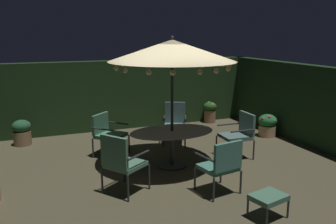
# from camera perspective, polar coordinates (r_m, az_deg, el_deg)

# --- Properties ---
(ground_plane) EXTENTS (7.89, 7.10, 0.02)m
(ground_plane) POSITION_cam_1_polar(r_m,az_deg,el_deg) (7.50, 0.24, -8.80)
(ground_plane) COLOR brown
(hedge_backdrop_rear) EXTENTS (7.89, 0.30, 1.95)m
(hedge_backdrop_rear) POSITION_cam_1_polar(r_m,az_deg,el_deg) (10.36, -6.82, 2.79)
(hedge_backdrop_rear) COLOR #1E351A
(hedge_backdrop_rear) RESTS_ON ground_plane
(hedge_backdrop_right) EXTENTS (0.30, 7.10, 1.95)m
(hedge_backdrop_right) POSITION_cam_1_polar(r_m,az_deg,el_deg) (9.28, 22.55, 0.76)
(hedge_backdrop_right) COLOR #193019
(hedge_backdrop_right) RESTS_ON ground_plane
(patio_dining_table) EXTENTS (1.77, 1.19, 0.75)m
(patio_dining_table) POSITION_cam_1_polar(r_m,az_deg,el_deg) (7.39, 0.63, -4.13)
(patio_dining_table) COLOR #303133
(patio_dining_table) RESTS_ON ground_plane
(patio_umbrella) EXTENTS (2.53, 2.53, 2.66)m
(patio_umbrella) POSITION_cam_1_polar(r_m,az_deg,el_deg) (7.08, 0.67, 9.72)
(patio_umbrella) COLOR #2A2B2E
(patio_umbrella) RESTS_ON ground_plane
(patio_chair_north) EXTENTS (0.76, 0.78, 1.01)m
(patio_chair_north) POSITION_cam_1_polar(r_m,az_deg,el_deg) (8.94, 1.10, -1.45)
(patio_chair_north) COLOR #322F35
(patio_chair_north) RESTS_ON ground_plane
(patio_chair_northeast) EXTENTS (0.86, 0.86, 0.94)m
(patio_chair_northeast) POSITION_cam_1_polar(r_m,az_deg,el_deg) (8.14, -9.66, -3.04)
(patio_chair_northeast) COLOR #2E2832
(patio_chair_northeast) RESTS_ON ground_plane
(patio_chair_east) EXTENTS (0.84, 0.84, 1.07)m
(patio_chair_east) POSITION_cam_1_polar(r_m,az_deg,el_deg) (6.16, -7.46, -7.59)
(patio_chair_east) COLOR #292B2D
(patio_chair_east) RESTS_ON ground_plane
(patio_chair_southeast) EXTENTS (0.71, 0.66, 0.96)m
(patio_chair_southeast) POSITION_cam_1_polar(r_m,az_deg,el_deg) (6.18, 8.55, -8.08)
(patio_chair_southeast) COLOR #293034
(patio_chair_southeast) RESTS_ON ground_plane
(patio_chair_south) EXTENTS (0.65, 0.64, 0.99)m
(patio_chair_south) POSITION_cam_1_polar(r_m,az_deg,el_deg) (8.08, 11.29, -3.12)
(patio_chair_south) COLOR #322D30
(patio_chair_south) RESTS_ON ground_plane
(ottoman_footrest) EXTENTS (0.59, 0.50, 0.37)m
(ottoman_footrest) POSITION_cam_1_polar(r_m,az_deg,el_deg) (5.67, 15.68, -13.03)
(ottoman_footrest) COLOR #2D2E30
(ottoman_footrest) RESTS_ON ground_plane
(potted_plant_left_far) EXTENTS (0.44, 0.44, 0.63)m
(potted_plant_left_far) POSITION_cam_1_polar(r_m,az_deg,el_deg) (9.52, -22.21, -2.97)
(potted_plant_left_far) COLOR #8C6C4D
(potted_plant_left_far) RESTS_ON ground_plane
(potted_plant_front_corner) EXTENTS (0.41, 0.41, 0.64)m
(potted_plant_front_corner) POSITION_cam_1_polar(r_m,az_deg,el_deg) (11.09, 6.67, 0.15)
(potted_plant_front_corner) COLOR #8B654A
(potted_plant_front_corner) RESTS_ON ground_plane
(potted_plant_right_far) EXTENTS (0.37, 0.37, 0.53)m
(potted_plant_right_far) POSITION_cam_1_polar(r_m,az_deg,el_deg) (10.53, 0.79, -0.83)
(potted_plant_right_far) COLOR tan
(potted_plant_right_far) RESTS_ON ground_plane
(potted_plant_back_center) EXTENTS (0.49, 0.49, 0.60)m
(potted_plant_back_center) POSITION_cam_1_polar(r_m,az_deg,el_deg) (9.92, 15.52, -1.95)
(potted_plant_back_center) COLOR tan
(potted_plant_back_center) RESTS_ON ground_plane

